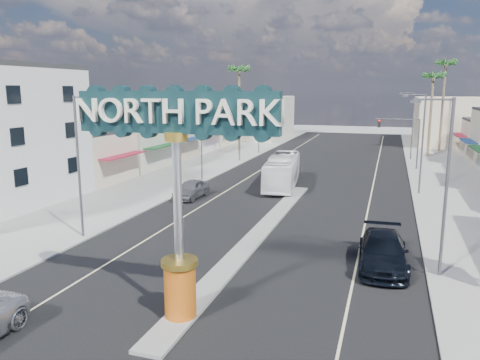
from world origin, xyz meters
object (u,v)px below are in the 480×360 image
Objects in this scene: streetlight_r_near at (443,179)px; palm_right_mid at (433,80)px; streetlight_r_mid at (421,139)px; palm_left_far at (239,74)px; streetlight_l_mid at (203,132)px; streetlight_r_far at (412,122)px; palm_right_far at (446,68)px; suv_right at (383,251)px; gateway_sign at (177,179)px; streetlight_l_far at (260,119)px; streetlight_l_near at (80,160)px; traffic_signal_left at (253,129)px; traffic_signal_right at (402,133)px; car_parked_left at (191,189)px; city_bus at (282,171)px.

streetlight_r_near is 46.40m from palm_right_mid.
palm_left_far is at bearing 139.52° from streetlight_r_mid.
streetlight_r_far is at bearing 46.52° from streetlight_l_mid.
streetlight_r_near is 0.64× the size of palm_right_far.
streetlight_r_near is 4.96m from suv_right.
gateway_sign is 51.10m from streetlight_l_far.
traffic_signal_left is at bearing 87.90° from streetlight_l_near.
palm_left_far is at bearing -156.80° from palm_right_far.
palm_left_far is 1.08× the size of palm_right_mid.
streetlight_r_far is 24.38m from palm_left_far.
streetlight_l_near is at bearing -116.06° from palm_right_far.
gateway_sign reaches higher than streetlight_r_mid.
palm_left_far is 45.84m from suv_right.
traffic_signal_right is at bearing -107.63° from palm_right_mid.
streetlight_r_far reaches higher than car_parked_left.
palm_left_far is 0.93× the size of palm_right_far.
suv_right reaches higher than car_parked_left.
gateway_sign reaches higher than car_parked_left.
city_bus is (8.43, -22.25, -3.52)m from streetlight_l_far.
traffic_signal_left is (-9.18, 42.02, -1.65)m from gateway_sign.
gateway_sign is 1.50× the size of suv_right.
traffic_signal_right is at bearing -22.20° from streetlight_l_far.
streetlight_r_mid is (19.62, -13.99, 0.79)m from traffic_signal_left.
gateway_sign is at bearing -104.03° from palm_right_far.
gateway_sign is at bearing -134.99° from suv_right.
streetlight_r_far is at bearing 78.22° from gateway_sign.
streetlight_r_mid reaches higher than traffic_signal_left.
streetlight_r_near is at bearing -63.58° from streetlight_l_far.
palm_left_far is (-2.57, -2.00, 6.43)m from streetlight_l_far.
palm_right_far is (4.57, 10.00, 7.32)m from streetlight_r_far.
streetlight_l_near is 20.00m from streetlight_l_mid.
streetlight_r_near is 0.81× the size of city_bus.
streetlight_r_mid is at bearing -90.00° from streetlight_r_far.
car_parked_left is at bearing -86.22° from streetlight_l_far.
palm_left_far reaches higher than streetlight_l_far.
city_bus is at bearing -69.24° from streetlight_l_far.
streetlight_r_mid is 0.74× the size of palm_right_mid.
streetlight_l_near is (-1.25, -33.99, 0.79)m from traffic_signal_left.
palm_right_far is 38.03m from city_bus.
streetlight_l_far is 1.00× the size of streetlight_r_near.
city_bus is at bearing 122.19° from streetlight_r_near.
car_parked_left is at bearing -75.61° from streetlight_l_mid.
palm_right_mid is at bearing 86.81° from streetlight_r_near.
palm_right_far is at bearing 55.39° from city_bus.
palm_right_far is (4.57, 32.00, 7.32)m from streetlight_r_mid.
streetlight_r_mid reaches higher than city_bus.
gateway_sign reaches higher than streetlight_r_far.
gateway_sign is 0.82× the size of city_bus.
streetlight_r_mid is 1.48× the size of suv_right.
traffic_signal_left is 1.27× the size of car_parked_left.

